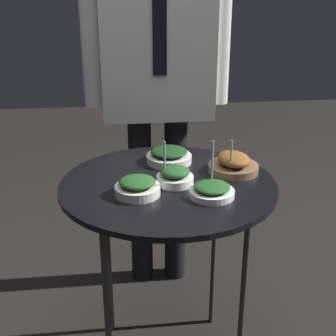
# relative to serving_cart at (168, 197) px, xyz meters

# --- Properties ---
(serving_cart) EXTENTS (0.71, 0.71, 0.77)m
(serving_cart) POSITION_rel_serving_cart_xyz_m (0.00, 0.00, 0.00)
(serving_cart) COLOR black
(serving_cart) RESTS_ON ground_plane
(bowl_spinach_front_left) EXTENTS (0.14, 0.14, 0.06)m
(bowl_spinach_front_left) POSITION_rel_serving_cart_xyz_m (-0.10, -0.08, 0.08)
(bowl_spinach_front_left) COLOR silver
(bowl_spinach_front_left) RESTS_ON serving_cart
(bowl_roast_center) EXTENTS (0.17, 0.17, 0.13)m
(bowl_roast_center) POSITION_rel_serving_cart_xyz_m (0.23, 0.06, 0.08)
(bowl_roast_center) COLOR brown
(bowl_roast_center) RESTS_ON serving_cart
(bowl_spinach_far_rim) EXTENTS (0.16, 0.16, 0.05)m
(bowl_spinach_far_rim) POSITION_rel_serving_cart_xyz_m (0.02, 0.18, 0.08)
(bowl_spinach_far_rim) COLOR silver
(bowl_spinach_far_rim) RESTS_ON serving_cart
(bowl_spinach_mid_right) EXTENTS (0.14, 0.14, 0.17)m
(bowl_spinach_mid_right) POSITION_rel_serving_cart_xyz_m (0.12, -0.12, 0.07)
(bowl_spinach_mid_right) COLOR white
(bowl_spinach_mid_right) RESTS_ON serving_cart
(bowl_spinach_near_rim) EXTENTS (0.12, 0.12, 0.14)m
(bowl_spinach_near_rim) POSITION_rel_serving_cart_xyz_m (0.02, -0.01, 0.08)
(bowl_spinach_near_rim) COLOR white
(bowl_spinach_near_rim) RESTS_ON serving_cart
(waiter_figure) EXTENTS (0.62, 0.23, 1.67)m
(waiter_figure) POSITION_rel_serving_cart_xyz_m (0.02, 0.58, 0.35)
(waiter_figure) COLOR black
(waiter_figure) RESTS_ON ground_plane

